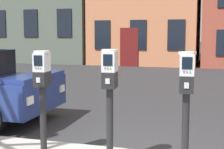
{
  "coord_description": "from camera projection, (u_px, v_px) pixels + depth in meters",
  "views": [
    {
      "loc": [
        1.22,
        -4.3,
        1.75
      ],
      "look_at": [
        -0.04,
        -0.05,
        1.22
      ],
      "focal_mm": 54.22,
      "sensor_mm": 36.0,
      "label": 1
    }
  ],
  "objects": [
    {
      "name": "parking_meter_twin_adjacent",
      "position": [
        110.0,
        83.0,
        4.38
      ],
      "size": [
        0.23,
        0.26,
        1.42
      ],
      "rotation": [
        0.0,
        0.0,
        -1.5
      ],
      "color": "black",
      "rests_on": "sidewalk_slab"
    },
    {
      "name": "parking_meter_near_kerb",
      "position": [
        42.0,
        82.0,
        4.65
      ],
      "size": [
        0.23,
        0.26,
        1.38
      ],
      "rotation": [
        0.0,
        0.0,
        -1.5
      ],
      "color": "black",
      "rests_on": "sidewalk_slab"
    },
    {
      "name": "parking_meter_end_of_row",
      "position": [
        186.0,
        88.0,
        4.1
      ],
      "size": [
        0.23,
        0.26,
        1.4
      ],
      "rotation": [
        0.0,
        0.0,
        -1.5
      ],
      "color": "black",
      "rests_on": "sidewalk_slab"
    }
  ]
}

